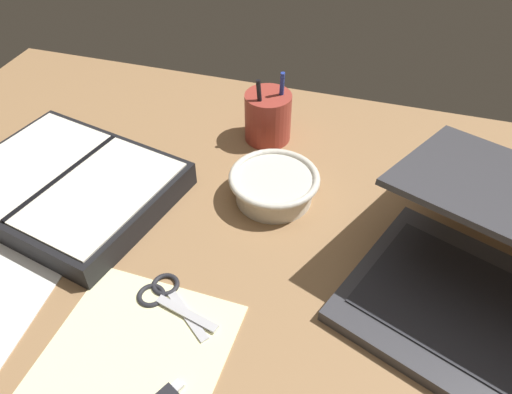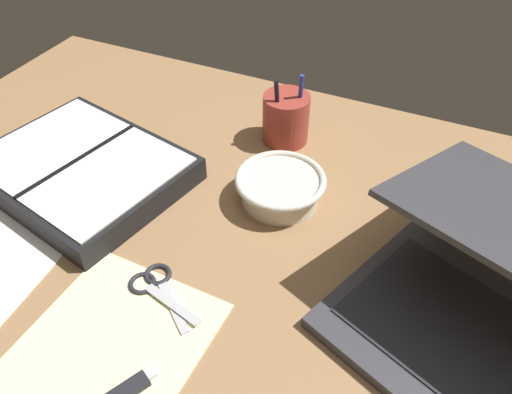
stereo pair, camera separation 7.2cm
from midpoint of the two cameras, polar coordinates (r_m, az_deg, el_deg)
desk_top at (r=73.73cm, az=-5.48°, el=-8.08°), size 140.00×100.00×2.00cm
laptop at (r=69.53cm, az=22.58°, el=-8.12°), size 41.16×43.33×17.01cm
bowl at (r=80.35cm, az=-0.48°, el=1.25°), size 14.69×14.69×4.91cm
pen_cup at (r=92.73cm, az=-0.87°, el=9.08°), size 8.57×8.57×13.70cm
planner at (r=88.03cm, az=-23.01°, el=1.10°), size 37.71×32.49×4.67cm
scissors at (r=70.41cm, az=-13.32°, el=-11.07°), size 12.44×8.96×0.80cm
paper_sheet_front at (r=65.61cm, az=-18.37°, el=-19.23°), size 22.69×29.15×0.16cm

